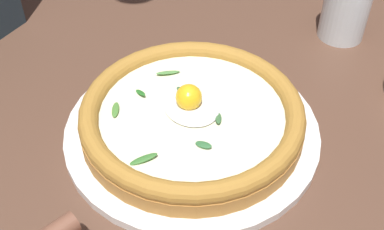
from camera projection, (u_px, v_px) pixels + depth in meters
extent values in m
cube|color=brown|center=(173.00, 149.00, 0.61)|extent=(2.40, 2.40, 0.03)
cylinder|color=white|center=(192.00, 130.00, 0.61)|extent=(0.31, 0.31, 0.01)
cylinder|color=#B27835|center=(192.00, 121.00, 0.59)|extent=(0.27, 0.27, 0.02)
torus|color=#AF7A30|center=(192.00, 111.00, 0.58)|extent=(0.27, 0.27, 0.02)
cylinder|color=#F2F1CA|center=(192.00, 113.00, 0.59)|extent=(0.23, 0.23, 0.00)
ellipsoid|color=white|center=(191.00, 108.00, 0.59)|extent=(0.07, 0.06, 0.01)
sphere|color=yellow|center=(192.00, 99.00, 0.58)|extent=(0.03, 0.03, 0.03)
ellipsoid|color=#4A8234|center=(115.00, 110.00, 0.58)|extent=(0.02, 0.02, 0.01)
ellipsoid|color=#3C6E3D|center=(218.00, 118.00, 0.57)|extent=(0.02, 0.02, 0.01)
ellipsoid|color=#345C35|center=(184.00, 92.00, 0.61)|extent=(0.02, 0.01, 0.00)
ellipsoid|color=#336D3B|center=(203.00, 145.00, 0.54)|extent=(0.02, 0.01, 0.01)
ellipsoid|color=#397430|center=(144.00, 159.00, 0.53)|extent=(0.02, 0.03, 0.01)
ellipsoid|color=#549348|center=(168.00, 73.00, 0.64)|extent=(0.02, 0.03, 0.01)
ellipsoid|color=#287026|center=(140.00, 93.00, 0.61)|extent=(0.02, 0.01, 0.01)
cylinder|color=silver|center=(347.00, 6.00, 0.73)|extent=(0.07, 0.07, 0.11)
cylinder|color=#B02A2C|center=(342.00, 25.00, 0.75)|extent=(0.06, 0.06, 0.04)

